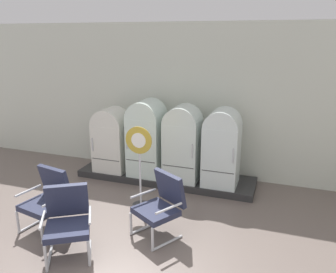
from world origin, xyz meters
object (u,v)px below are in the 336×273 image
armchair_left (47,197)px  refrigerator_2 (183,141)px  sign_stand (140,167)px  armchair_right (161,203)px  refrigerator_0 (111,138)px  armchair_center (67,219)px  refrigerator_1 (147,136)px  refrigerator_3 (222,145)px

armchair_left → refrigerator_2: bearing=55.4°
sign_stand → armchair_right: bearing=-47.0°
refrigerator_0 → sign_stand: size_ratio=0.92×
armchair_center → sign_stand: 1.64m
armchair_left → sign_stand: (1.11, 1.12, 0.23)m
refrigerator_1 → armchair_center: (-0.06, -2.75, -0.45)m
refrigerator_2 → sign_stand: size_ratio=1.02×
refrigerator_0 → armchair_right: (1.82, -1.83, -0.33)m
armchair_center → sign_stand: bearing=75.2°
refrigerator_0 → refrigerator_2: bearing=0.4°
refrigerator_1 → armchair_left: bearing=-108.2°
armchair_left → armchair_center: same height
refrigerator_0 → armchair_center: refrigerator_0 is taller
armchair_right → refrigerator_2: bearing=96.8°
refrigerator_1 → sign_stand: (0.35, -1.18, -0.22)m
refrigerator_1 → armchair_right: size_ratio=1.60×
armchair_center → refrigerator_2: bearing=72.3°
refrigerator_0 → refrigerator_1: (0.81, 0.06, 0.12)m
refrigerator_2 → refrigerator_0: bearing=-179.6°
refrigerator_3 → armchair_center: (-1.65, -2.73, -0.41)m
armchair_right → sign_stand: size_ratio=0.66×
refrigerator_2 → armchair_center: bearing=-107.7°
refrigerator_3 → sign_stand: 1.70m
refrigerator_3 → armchair_right: (-0.57, -1.87, -0.41)m
refrigerator_0 → sign_stand: 1.62m
refrigerator_2 → armchair_right: (0.22, -1.84, -0.42)m
armchair_left → sign_stand: 1.59m
refrigerator_0 → refrigerator_3: (2.39, 0.03, 0.08)m
refrigerator_1 → armchair_center: bearing=-91.3°
armchair_left → refrigerator_3: bearing=44.2°
refrigerator_2 → sign_stand: (-0.45, -1.13, -0.19)m
armchair_right → armchair_center: (-1.08, -0.86, 0.00)m
armchair_right → sign_stand: bearing=133.0°
refrigerator_0 → sign_stand: refrigerator_0 is taller
refrigerator_0 → armchair_center: size_ratio=1.39×
refrigerator_1 → armchair_center: 2.78m
refrigerator_1 → refrigerator_3: 1.59m
armchair_right → refrigerator_3: bearing=73.1°
armchair_left → armchair_center: 0.83m
refrigerator_2 → sign_stand: refrigerator_2 is taller
refrigerator_1 → armchair_left: size_ratio=1.60×
armchair_left → armchair_right: same height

